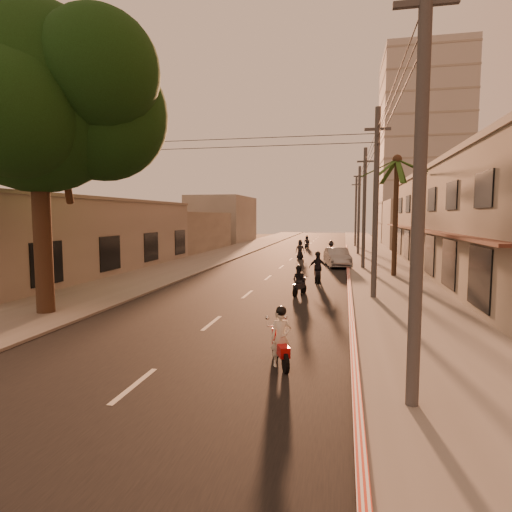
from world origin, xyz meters
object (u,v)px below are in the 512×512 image
(parked_car, at_px, (337,257))
(scooter_far_c, at_px, (307,243))
(broadleaf_tree, at_px, (48,100))
(scooter_mid_b, at_px, (318,269))
(scooter_far_b, at_px, (331,251))
(scooter_mid_a, at_px, (299,281))
(scooter_red, at_px, (281,339))
(palm_tree, at_px, (397,166))
(scooter_far_a, at_px, (300,250))

(parked_car, xyz_separation_m, scooter_far_c, (-4.00, 18.84, -0.03))
(scooter_far_c, bearing_deg, broadleaf_tree, -91.37)
(scooter_mid_b, relative_size, scooter_far_c, 1.19)
(scooter_far_b, bearing_deg, scooter_mid_a, -105.91)
(scooter_mid_a, xyz_separation_m, scooter_far_b, (1.01, 18.62, 0.08))
(scooter_mid_a, relative_size, scooter_mid_b, 0.82)
(scooter_mid_a, height_order, scooter_far_c, scooter_far_c)
(scooter_red, height_order, scooter_mid_a, scooter_red)
(scooter_red, relative_size, scooter_mid_b, 0.85)
(broadleaf_tree, height_order, scooter_mid_b, broadleaf_tree)
(scooter_mid_a, distance_m, scooter_mid_b, 4.37)
(palm_tree, relative_size, scooter_far_c, 5.05)
(scooter_far_b, bearing_deg, scooter_red, -103.67)
(palm_tree, height_order, scooter_far_b, palm_tree)
(scooter_mid_a, bearing_deg, scooter_far_b, 104.21)
(broadleaf_tree, distance_m, scooter_far_c, 39.26)
(scooter_mid_b, distance_m, scooter_far_c, 27.59)
(palm_tree, distance_m, scooter_far_c, 26.03)
(broadleaf_tree, relative_size, scooter_mid_a, 7.69)
(parked_car, bearing_deg, scooter_mid_b, -107.08)
(scooter_far_a, bearing_deg, palm_tree, -67.03)
(broadleaf_tree, relative_size, palm_tree, 1.48)
(scooter_mid_b, bearing_deg, broadleaf_tree, -141.21)
(scooter_red, height_order, parked_car, scooter_red)
(scooter_mid_b, relative_size, parked_car, 0.41)
(broadleaf_tree, bearing_deg, scooter_mid_b, 46.61)
(palm_tree, relative_size, scooter_mid_b, 4.25)
(scooter_red, relative_size, scooter_far_b, 0.94)
(broadleaf_tree, bearing_deg, scooter_far_b, 67.53)
(broadleaf_tree, height_order, scooter_red, broadleaf_tree)
(scooter_mid_b, height_order, scooter_far_b, scooter_mid_b)
(scooter_far_a, bearing_deg, parked_car, -68.51)
(scooter_red, relative_size, scooter_mid_a, 1.04)
(palm_tree, xyz_separation_m, scooter_far_a, (-7.20, 10.56, -6.33))
(palm_tree, bearing_deg, scooter_far_a, 124.31)
(broadleaf_tree, bearing_deg, scooter_red, -22.87)
(broadleaf_tree, height_order, palm_tree, broadleaf_tree)
(scooter_far_b, distance_m, parked_car, 5.76)
(parked_car, relative_size, scooter_far_c, 2.93)
(palm_tree, xyz_separation_m, scooter_far_c, (-7.73, 24.01, -6.43))
(broadleaf_tree, xyz_separation_m, scooter_far_a, (7.41, 24.41, -7.66))
(broadleaf_tree, height_order, parked_car, broadleaf_tree)
(scooter_far_a, bearing_deg, scooter_red, -96.57)
(palm_tree, bearing_deg, parked_car, 125.79)
(scooter_far_b, bearing_deg, scooter_far_c, 91.56)
(scooter_far_a, distance_m, scooter_far_b, 2.85)
(scooter_red, bearing_deg, scooter_mid_b, 67.93)
(palm_tree, distance_m, scooter_mid_a, 11.41)
(broadleaf_tree, xyz_separation_m, scooter_mid_b, (9.87, 10.44, -7.62))
(scooter_mid_a, bearing_deg, broadleaf_tree, -129.09)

